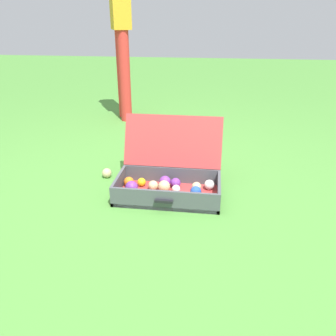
# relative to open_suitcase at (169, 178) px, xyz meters

# --- Properties ---
(ground_plane) EXTENTS (16.00, 16.00, 0.00)m
(ground_plane) POSITION_rel_open_suitcase_xyz_m (-0.09, -0.06, -0.10)
(ground_plane) COLOR #4C8C38
(open_suitcase) EXTENTS (0.67, 0.53, 0.46)m
(open_suitcase) POSITION_rel_open_suitcase_xyz_m (0.00, 0.00, 0.00)
(open_suitcase) COLOR #B23838
(open_suitcase) RESTS_ON ground
(stray_ball_on_grass) EXTENTS (0.07, 0.07, 0.07)m
(stray_ball_on_grass) POSITION_rel_open_suitcase_xyz_m (-0.47, 0.16, -0.07)
(stray_ball_on_grass) COLOR #D1B784
(stray_ball_on_grass) RESTS_ON ground
(bystander_person) EXTENTS (0.29, 0.36, 1.77)m
(bystander_person) POSITION_rel_open_suitcase_xyz_m (-0.73, 1.71, 0.92)
(bystander_person) COLOR red
(bystander_person) RESTS_ON ground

